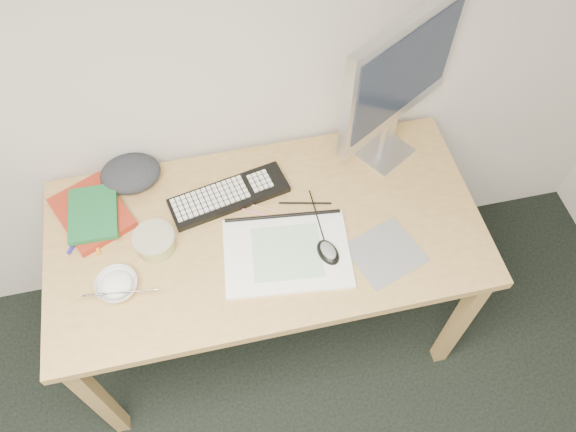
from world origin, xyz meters
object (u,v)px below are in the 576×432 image
(desk, at_px, (266,242))
(rice_bowl, at_px, (117,286))
(sketchpad, at_px, (287,253))
(keyboard, at_px, (229,196))
(monitor, at_px, (401,76))

(desk, relative_size, rice_bowl, 11.02)
(desk, bearing_deg, rice_bowl, -166.85)
(desk, relative_size, sketchpad, 3.58)
(sketchpad, height_order, keyboard, keyboard)
(monitor, bearing_deg, desk, 174.44)
(keyboard, distance_m, monitor, 0.67)
(keyboard, xyz_separation_m, rice_bowl, (-0.38, -0.26, 0.01))
(sketchpad, relative_size, monitor, 0.69)
(sketchpad, xyz_separation_m, rice_bowl, (-0.52, -0.01, 0.01))
(desk, bearing_deg, keyboard, 122.22)
(monitor, xyz_separation_m, rice_bowl, (-0.94, -0.34, -0.34))
(desk, xyz_separation_m, keyboard, (-0.09, 0.15, 0.09))
(keyboard, height_order, monitor, monitor)
(keyboard, bearing_deg, sketchpad, -72.56)
(sketchpad, relative_size, keyboard, 0.99)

